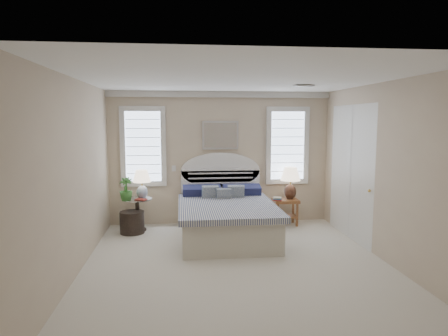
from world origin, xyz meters
TOP-DOWN VIEW (x-y plane):
  - floor at (0.00, 0.00)m, footprint 4.50×5.00m
  - ceiling at (0.00, 0.00)m, footprint 4.50×5.00m
  - wall_back at (0.00, 2.50)m, footprint 4.50×0.02m
  - wall_left at (-2.25, 0.00)m, footprint 0.02×5.00m
  - wall_right at (2.25, 0.00)m, footprint 0.02×5.00m
  - crown_molding at (0.00, 2.46)m, footprint 4.50×0.08m
  - hvac_vent at (1.20, 0.80)m, footprint 0.30×0.20m
  - switch_plate at (-0.95, 2.48)m, footprint 0.08×0.01m
  - window_left at (-1.55, 2.48)m, footprint 0.90×0.06m
  - window_right at (1.40, 2.48)m, footprint 0.90×0.06m
  - painting at (0.00, 2.46)m, footprint 0.74×0.04m
  - closet_door at (2.23, 1.20)m, footprint 0.02×1.80m
  - bed at (0.00, 1.46)m, footprint 1.72×2.28m
  - side_table_left at (-1.65, 2.05)m, footprint 0.56×0.56m
  - nightstand_right at (1.30, 2.15)m, footprint 0.50×0.40m
  - floor_pot at (-1.74, 1.88)m, footprint 0.46×0.46m
  - lamp_left at (-1.55, 2.03)m, footprint 0.35×0.35m
  - lamp_right at (1.40, 2.19)m, footprint 0.42×0.42m
  - potted_plant at (-1.83, 1.86)m, footprint 0.24×0.24m
  - books_left at (-1.56, 1.87)m, footprint 0.23×0.20m
  - books_right at (1.10, 2.04)m, footprint 0.20×0.17m

SIDE VIEW (x-z plane):
  - floor at x=0.00m, z-range -0.01..0.01m
  - floor_pot at x=-1.74m, z-range 0.00..0.42m
  - bed at x=0.00m, z-range -0.35..1.12m
  - nightstand_right at x=1.30m, z-range 0.12..0.65m
  - side_table_left at x=-1.65m, z-range 0.07..0.70m
  - books_right at x=1.10m, z-range 0.53..0.60m
  - books_left at x=-1.56m, z-range 0.63..0.66m
  - potted_plant at x=-1.83m, z-range 0.63..1.06m
  - lamp_right at x=1.40m, z-range 0.60..1.26m
  - lamp_left at x=-1.55m, z-range 0.69..1.25m
  - switch_plate at x=-0.95m, z-range 1.09..1.21m
  - closet_door at x=2.23m, z-range 0.00..2.40m
  - wall_back at x=0.00m, z-range 0.00..2.70m
  - wall_left at x=-2.25m, z-range 0.00..2.70m
  - wall_right at x=2.25m, z-range 0.00..2.70m
  - window_left at x=-1.55m, z-range 0.80..2.40m
  - window_right at x=1.40m, z-range 0.80..2.40m
  - painting at x=0.00m, z-range 1.53..2.11m
  - crown_molding at x=0.00m, z-range 2.58..2.70m
  - hvac_vent at x=1.20m, z-range 2.67..2.69m
  - ceiling at x=0.00m, z-range 2.70..2.71m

